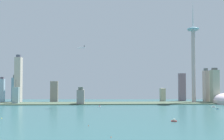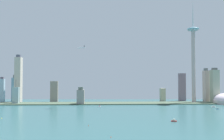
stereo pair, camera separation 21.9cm
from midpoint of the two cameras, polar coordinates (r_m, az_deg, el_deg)
The scene contains 20 objects.
waterfront_pier at distance 834.03m, azimuth -0.06°, elevation -7.92°, with size 988.48×79.78×2.86m, color #445542.
observation_tower at distance 905.98m, azimuth 18.82°, elevation 4.23°, with size 41.70×41.70×371.30m.
skyscraper_0 at distance 910.87m, azimuth -13.59°, elevation -5.02°, with size 27.25×14.70×77.05m.
skyscraper_1 at distance 937.42m, azimuth -21.41°, elevation -2.08°, with size 22.23×25.55×173.94m.
skyscraper_2 at distance 974.39m, azimuth 16.35°, elevation -3.92°, with size 26.09×15.59×107.06m.
skyscraper_3 at distance 929.83m, azimuth 23.28°, elevation -3.52°, with size 24.25×27.41×125.02m.
skyscraper_4 at distance 878.80m, azimuth -21.94°, elevation -5.67°, with size 21.47×12.89×83.75m.
skyscraper_5 at distance 978.25m, azimuth -24.73°, elevation -4.36°, with size 17.45×13.98×92.49m.
skyscraper_6 at distance 812.55m, azimuth -7.47°, elevation -6.29°, with size 24.55×23.37×58.31m.
skyscraper_7 at distance 923.76m, azimuth 11.98°, elevation -5.83°, with size 17.91×23.43×50.01m.
skyscraper_8 at distance 973.45m, azimuth -22.02°, elevation -4.24°, with size 26.41×13.55×100.03m.
skyscraper_9 at distance 952.07m, azimuth 21.48°, elevation -3.53°, with size 15.24×26.96×124.92m.
boat_2 at distance 748.69m, azimuth 23.83°, elevation -8.43°, with size 7.16×3.91×8.88m.
boat_3 at distance 784.67m, azimuth 23.04°, elevation -8.12°, with size 14.75×8.51×4.44m.
boat_4 at distance 747.15m, azimuth -2.95°, elevation -8.60°, with size 6.34×15.67×4.22m.
boat_5 at distance 508.74m, azimuth 14.56°, elevation -11.60°, with size 11.82×7.45×5.05m.
channel_buoy_0 at distance 365.48m, azimuth -0.23°, elevation -15.63°, with size 1.51×1.51×2.03m, color #E54C19.
channel_buoy_1 at distance 450.78m, azimuth -5.64°, elevation -12.98°, with size 1.03×1.03×2.49m, color #E54C19.
channel_buoy_2 at distance 582.38m, azimuth -24.78°, elevation -10.33°, with size 2.00×2.00×1.99m, color yellow.
airplane at distance 746.17m, azimuth -7.38°, elevation 5.31°, with size 25.73×25.02×7.73m.
Camera 2 is at (-30.87, -300.63, 86.95)m, focal length 38.38 mm.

